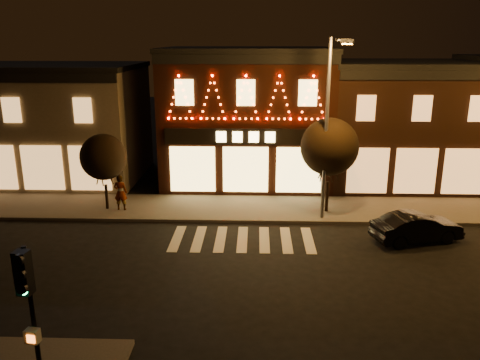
# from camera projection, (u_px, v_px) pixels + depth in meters

# --- Properties ---
(ground) EXTENTS (120.00, 120.00, 0.00)m
(ground) POSITION_uv_depth(u_px,v_px,m) (239.00, 281.00, 18.27)
(ground) COLOR black
(ground) RESTS_ON ground
(sidewalk_far) EXTENTS (44.00, 4.00, 0.15)m
(sidewalk_far) POSITION_uv_depth(u_px,v_px,m) (282.00, 209.00, 25.86)
(sidewalk_far) COLOR #47423D
(sidewalk_far) RESTS_ON ground
(building_left) EXTENTS (12.20, 8.28, 7.30)m
(building_left) POSITION_uv_depth(u_px,v_px,m) (45.00, 122.00, 31.10)
(building_left) COLOR #6B614C
(building_left) RESTS_ON ground
(building_pulp) EXTENTS (10.20, 8.34, 8.30)m
(building_pulp) POSITION_uv_depth(u_px,v_px,m) (247.00, 115.00, 30.51)
(building_pulp) COLOR black
(building_pulp) RESTS_ON ground
(building_right_a) EXTENTS (9.20, 8.28, 7.50)m
(building_right_a) POSITION_uv_depth(u_px,v_px,m) (399.00, 122.00, 30.33)
(building_right_a) COLOR black
(building_right_a) RESTS_ON ground
(traffic_signal_near) EXTENTS (0.34, 0.46, 4.37)m
(traffic_signal_near) POSITION_uv_depth(u_px,v_px,m) (29.00, 303.00, 10.62)
(traffic_signal_near) COLOR black
(traffic_signal_near) RESTS_ON sidewalk_near
(streetlamp_mid) EXTENTS (0.84, 1.99, 8.72)m
(streetlamp_mid) POSITION_uv_depth(u_px,v_px,m) (329.00, 117.00, 22.76)
(streetlamp_mid) COLOR #59595E
(streetlamp_mid) RESTS_ON sidewalk_far
(tree_left) EXTENTS (2.39, 2.39, 4.00)m
(tree_left) POSITION_uv_depth(u_px,v_px,m) (103.00, 157.00, 24.92)
(tree_left) COLOR black
(tree_left) RESTS_ON sidewalk_far
(tree_right) EXTENTS (2.92, 2.92, 4.89)m
(tree_right) POSITION_uv_depth(u_px,v_px,m) (329.00, 147.00, 24.37)
(tree_right) COLOR black
(tree_right) RESTS_ON sidewalk_far
(dark_sedan) EXTENTS (4.28, 2.47, 1.33)m
(dark_sedan) POSITION_uv_depth(u_px,v_px,m) (417.00, 227.00, 21.71)
(dark_sedan) COLOR black
(dark_sedan) RESTS_ON ground
(pedestrian) EXTENTS (0.69, 0.46, 1.89)m
(pedestrian) POSITION_uv_depth(u_px,v_px,m) (121.00, 193.00, 25.25)
(pedestrian) COLOR gray
(pedestrian) RESTS_ON sidewalk_far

